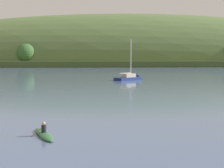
# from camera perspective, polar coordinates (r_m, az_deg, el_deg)

# --- Properties ---
(far_shoreline_hill) EXTENTS (445.11, 101.41, 65.57)m
(far_shoreline_hill) POSITION_cam_1_polar(r_m,az_deg,el_deg) (199.83, 4.70, 3.55)
(far_shoreline_hill) COLOR #3C4E24
(far_shoreline_hill) RESTS_ON ground
(sailboat_far_left) EXTENTS (7.14, 6.42, 10.10)m
(sailboat_far_left) POSITION_cam_1_polar(r_m,az_deg,el_deg) (68.30, 3.59, 0.98)
(sailboat_far_left) COLOR navy
(sailboat_far_left) RESTS_ON ground
(canoe_with_paddler) EXTENTS (2.24, 3.73, 1.02)m
(canoe_with_paddler) POSITION_cam_1_polar(r_m,az_deg,el_deg) (20.55, -12.55, -9.08)
(canoe_with_paddler) COLOR #33663D
(canoe_with_paddler) RESTS_ON ground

